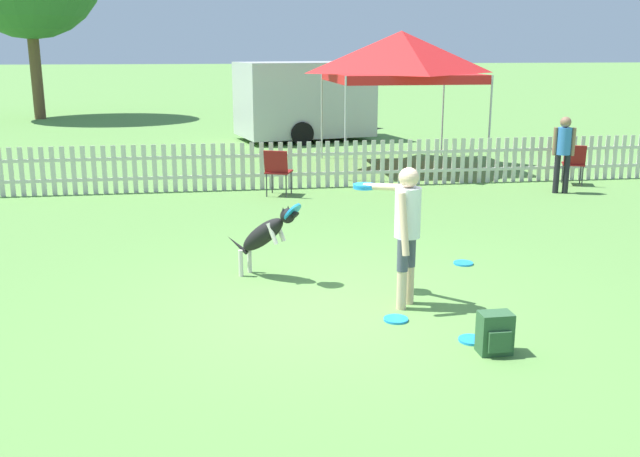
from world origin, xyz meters
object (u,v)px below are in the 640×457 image
object	(u,v)px
frisbee_near_handler	(396,319)
frisbee_midfield	(472,340)
handler_person	(405,221)
equipment_trailer	(304,99)
backpack_on_grass	(495,333)
leaping_dog	(266,233)
spectator_standing	(564,148)
folding_chair_blue_left	(574,161)
frisbee_near_dog	(463,263)
canopy_tent_main	(401,57)
folding_chair_center	(277,168)

from	to	relation	value
frisbee_near_handler	frisbee_midfield	size ratio (longest dim) A/B	1.00
handler_person	equipment_trailer	world-z (taller)	equipment_trailer
frisbee_near_handler	backpack_on_grass	distance (m)	1.18
leaping_dog	spectator_standing	distance (m)	7.58
frisbee_midfield	folding_chair_blue_left	size ratio (longest dim) A/B	0.30
frisbee_near_handler	backpack_on_grass	bearing A→B (deg)	-53.42
frisbee_midfield	folding_chair_blue_left	world-z (taller)	folding_chair_blue_left
equipment_trailer	leaping_dog	bearing A→B (deg)	-111.58
frisbee_near_dog	frisbee_midfield	distance (m)	2.58
equipment_trailer	frisbee_near_handler	bearing A→B (deg)	-105.96
leaping_dog	folding_chair_blue_left	xyz separation A→B (m)	(6.76, 5.15, -0.07)
handler_person	frisbee_midfield	distance (m)	1.49
handler_person	folding_chair_blue_left	world-z (taller)	handler_person
frisbee_midfield	spectator_standing	xyz separation A→B (m)	(4.31, 6.69, 0.88)
frisbee_near_handler	leaping_dog	bearing A→B (deg)	127.37
folding_chair_blue_left	equipment_trailer	size ratio (longest dim) A/B	0.18
frisbee_midfield	canopy_tent_main	world-z (taller)	canopy_tent_main
frisbee_near_dog	folding_chair_center	world-z (taller)	folding_chair_center
frisbee_near_handler	folding_chair_center	xyz separation A→B (m)	(-0.60, 6.59, 0.53)
folding_chair_blue_left	equipment_trailer	world-z (taller)	equipment_trailer
frisbee_midfield	folding_chair_center	xyz separation A→B (m)	(-1.19, 7.23, 0.53)
frisbee_near_dog	canopy_tent_main	distance (m)	8.32
leaping_dog	canopy_tent_main	distance (m)	9.11
backpack_on_grass	folding_chair_center	xyz separation A→B (m)	(-1.30, 7.53, 0.34)
handler_person	frisbee_near_dog	bearing A→B (deg)	-1.30
frisbee_near_handler	frisbee_midfield	distance (m)	0.87
frisbee_near_dog	frisbee_near_handler	bearing A→B (deg)	-127.57
leaping_dog	frisbee_near_dog	bearing A→B (deg)	134.48
handler_person	frisbee_near_handler	size ratio (longest dim) A/B	6.02
leaping_dog	frisbee_midfield	xyz separation A→B (m)	(1.82, -2.24, -0.57)
frisbee_near_handler	frisbee_midfield	bearing A→B (deg)	-47.26
folding_chair_blue_left	canopy_tent_main	size ratio (longest dim) A/B	0.26
frisbee_near_handler	folding_chair_blue_left	bearing A→B (deg)	50.69
handler_person	folding_chair_blue_left	xyz separation A→B (m)	(5.35, 6.32, -0.45)
frisbee_near_dog	spectator_standing	bearing A→B (deg)	50.34
frisbee_near_handler	equipment_trailer	distance (m)	15.11
folding_chair_center	frisbee_near_dog	bearing A→B (deg)	133.70
leaping_dog	handler_person	bearing A→B (deg)	90.28
handler_person	equipment_trailer	size ratio (longest dim) A/B	0.32
frisbee_near_handler	spectator_standing	bearing A→B (deg)	50.95
leaping_dog	canopy_tent_main	size ratio (longest dim) A/B	0.31
handler_person	frisbee_near_handler	bearing A→B (deg)	-163.15
frisbee_near_dog	leaping_dog	bearing A→B (deg)	-175.48
frisbee_midfield	equipment_trailer	world-z (taller)	equipment_trailer
leaping_dog	backpack_on_grass	world-z (taller)	leaping_dog
folding_chair_center	equipment_trailer	world-z (taller)	equipment_trailer
handler_person	backpack_on_grass	world-z (taller)	handler_person
folding_chair_blue_left	spectator_standing	xyz separation A→B (m)	(-0.63, -0.71, 0.38)
frisbee_near_dog	frisbee_midfield	size ratio (longest dim) A/B	1.00
canopy_tent_main	frisbee_near_handler	bearing A→B (deg)	-105.03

